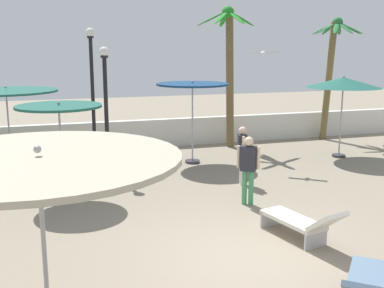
{
  "coord_description": "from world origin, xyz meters",
  "views": [
    {
      "loc": [
        -3.4,
        -7.28,
        3.72
      ],
      "look_at": [
        0.0,
        3.45,
        1.4
      ],
      "focal_mm": 44.18,
      "sensor_mm": 36.0,
      "label": 1
    }
  ],
  "objects_px": {
    "patio_umbrella_3": "(343,83)",
    "seagull_0": "(263,53)",
    "patio_umbrella_2": "(6,94)",
    "guest_2": "(248,164)",
    "lounge_chair_1": "(367,284)",
    "guest_1": "(242,150)",
    "lamp_post_0": "(93,90)",
    "lamp_post_1": "(106,109)",
    "patio_umbrella_0": "(192,89)",
    "patio_umbrella_1": "(59,115)",
    "patio_umbrella_4": "(39,167)",
    "palm_tree_2": "(332,62)",
    "palm_tree_0": "(229,62)",
    "lounge_chair_0": "(301,221)"
  },
  "relations": [
    {
      "from": "patio_umbrella_1",
      "to": "guest_2",
      "type": "distance_m",
      "value": 4.69
    },
    {
      "from": "palm_tree_0",
      "to": "lamp_post_1",
      "type": "bearing_deg",
      "value": -151.47
    },
    {
      "from": "patio_umbrella_0",
      "to": "lounge_chair_0",
      "type": "bearing_deg",
      "value": -89.17
    },
    {
      "from": "lamp_post_0",
      "to": "guest_2",
      "type": "relative_size",
      "value": 2.6
    },
    {
      "from": "palm_tree_2",
      "to": "guest_2",
      "type": "bearing_deg",
      "value": -134.77
    },
    {
      "from": "patio_umbrella_3",
      "to": "seagull_0",
      "type": "height_order",
      "value": "seagull_0"
    },
    {
      "from": "patio_umbrella_2",
      "to": "lounge_chair_1",
      "type": "height_order",
      "value": "patio_umbrella_2"
    },
    {
      "from": "lounge_chair_0",
      "to": "lounge_chair_1",
      "type": "distance_m",
      "value": 2.51
    },
    {
      "from": "patio_umbrella_1",
      "to": "patio_umbrella_2",
      "type": "relative_size",
      "value": 0.81
    },
    {
      "from": "palm_tree_0",
      "to": "guest_2",
      "type": "relative_size",
      "value": 3.11
    },
    {
      "from": "patio_umbrella_3",
      "to": "guest_2",
      "type": "distance_m",
      "value": 6.44
    },
    {
      "from": "patio_umbrella_2",
      "to": "seagull_0",
      "type": "xyz_separation_m",
      "value": [
        7.65,
        -1.67,
        1.19
      ]
    },
    {
      "from": "patio_umbrella_1",
      "to": "lamp_post_1",
      "type": "bearing_deg",
      "value": 54.42
    },
    {
      "from": "lamp_post_0",
      "to": "guest_2",
      "type": "height_order",
      "value": "lamp_post_0"
    },
    {
      "from": "lounge_chair_0",
      "to": "lounge_chair_1",
      "type": "height_order",
      "value": "same"
    },
    {
      "from": "lounge_chair_0",
      "to": "guest_2",
      "type": "bearing_deg",
      "value": 92.5
    },
    {
      "from": "patio_umbrella_3",
      "to": "guest_1",
      "type": "bearing_deg",
      "value": -155.68
    },
    {
      "from": "lamp_post_0",
      "to": "lamp_post_1",
      "type": "distance_m",
      "value": 2.16
    },
    {
      "from": "lounge_chair_1",
      "to": "guest_1",
      "type": "height_order",
      "value": "guest_1"
    },
    {
      "from": "patio_umbrella_2",
      "to": "patio_umbrella_3",
      "type": "xyz_separation_m",
      "value": [
        10.67,
        -1.62,
        0.19
      ]
    },
    {
      "from": "palm_tree_2",
      "to": "lamp_post_0",
      "type": "relative_size",
      "value": 1.13
    },
    {
      "from": "lounge_chair_1",
      "to": "patio_umbrella_3",
      "type": "bearing_deg",
      "value": 57.53
    },
    {
      "from": "palm_tree_2",
      "to": "lounge_chair_1",
      "type": "height_order",
      "value": "palm_tree_2"
    },
    {
      "from": "patio_umbrella_3",
      "to": "guest_1",
      "type": "height_order",
      "value": "patio_umbrella_3"
    },
    {
      "from": "palm_tree_0",
      "to": "lounge_chair_1",
      "type": "height_order",
      "value": "palm_tree_0"
    },
    {
      "from": "patio_umbrella_1",
      "to": "patio_umbrella_2",
      "type": "xyz_separation_m",
      "value": [
        -1.4,
        3.48,
        0.24
      ]
    },
    {
      "from": "guest_1",
      "to": "seagull_0",
      "type": "height_order",
      "value": "seagull_0"
    },
    {
      "from": "patio_umbrella_0",
      "to": "lounge_chair_0",
      "type": "xyz_separation_m",
      "value": [
        0.1,
        -6.68,
        -2.0
      ]
    },
    {
      "from": "lounge_chair_1",
      "to": "seagull_0",
      "type": "bearing_deg",
      "value": 74.36
    },
    {
      "from": "patio_umbrella_0",
      "to": "patio_umbrella_2",
      "type": "distance_m",
      "value": 5.67
    },
    {
      "from": "patio_umbrella_1",
      "to": "seagull_0",
      "type": "bearing_deg",
      "value": 16.16
    },
    {
      "from": "patio_umbrella_4",
      "to": "guest_1",
      "type": "distance_m",
      "value": 8.57
    },
    {
      "from": "lounge_chair_1",
      "to": "guest_2",
      "type": "height_order",
      "value": "guest_2"
    },
    {
      "from": "lamp_post_1",
      "to": "patio_umbrella_1",
      "type": "bearing_deg",
      "value": -125.58
    },
    {
      "from": "patio_umbrella_2",
      "to": "guest_2",
      "type": "bearing_deg",
      "value": -43.35
    },
    {
      "from": "guest_1",
      "to": "guest_2",
      "type": "bearing_deg",
      "value": -108.79
    },
    {
      "from": "patio_umbrella_3",
      "to": "palm_tree_0",
      "type": "bearing_deg",
      "value": 138.21
    },
    {
      "from": "palm_tree_0",
      "to": "palm_tree_2",
      "type": "relative_size",
      "value": 1.06
    },
    {
      "from": "palm_tree_2",
      "to": "guest_1",
      "type": "distance_m",
      "value": 8.1
    },
    {
      "from": "lamp_post_0",
      "to": "guest_1",
      "type": "bearing_deg",
      "value": -50.25
    },
    {
      "from": "seagull_0",
      "to": "patio_umbrella_0",
      "type": "bearing_deg",
      "value": 159.47
    },
    {
      "from": "lounge_chair_0",
      "to": "lounge_chair_1",
      "type": "bearing_deg",
      "value": -99.02
    },
    {
      "from": "patio_umbrella_2",
      "to": "lounge_chair_1",
      "type": "bearing_deg",
      "value": -62.23
    },
    {
      "from": "patio_umbrella_3",
      "to": "lamp_post_1",
      "type": "distance_m",
      "value": 7.92
    },
    {
      "from": "patio_umbrella_4",
      "to": "lamp_post_0",
      "type": "height_order",
      "value": "lamp_post_0"
    },
    {
      "from": "lamp_post_0",
      "to": "lounge_chair_0",
      "type": "bearing_deg",
      "value": -69.33
    },
    {
      "from": "lamp_post_1",
      "to": "seagull_0",
      "type": "xyz_separation_m",
      "value": [
        4.88,
        -0.11,
        1.57
      ]
    },
    {
      "from": "lounge_chair_1",
      "to": "patio_umbrella_4",
      "type": "bearing_deg",
      "value": -176.65
    },
    {
      "from": "lounge_chair_0",
      "to": "patio_umbrella_1",
      "type": "bearing_deg",
      "value": 136.34
    },
    {
      "from": "patio_umbrella_2",
      "to": "patio_umbrella_1",
      "type": "bearing_deg",
      "value": -68.15
    }
  ]
}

